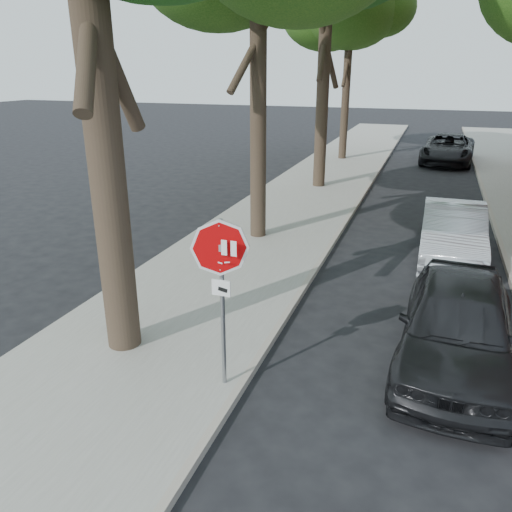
{
  "coord_description": "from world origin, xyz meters",
  "views": [
    {
      "loc": [
        1.9,
        -5.93,
        4.62
      ],
      "look_at": [
        -0.37,
        0.5,
        2.05
      ],
      "focal_mm": 35.0,
      "sensor_mm": 36.0,
      "label": 1
    }
  ],
  "objects_px": {
    "car_a": "(458,324)",
    "car_d": "(448,149)",
    "car_b": "(452,233)",
    "stop_sign": "(221,273)",
    "tree_far": "(351,12)"
  },
  "relations": [
    {
      "from": "car_a",
      "to": "car_d",
      "type": "height_order",
      "value": "car_a"
    },
    {
      "from": "car_a",
      "to": "car_b",
      "type": "height_order",
      "value": "car_a"
    },
    {
      "from": "car_a",
      "to": "stop_sign",
      "type": "bearing_deg",
      "value": -146.79
    },
    {
      "from": "tree_far",
      "to": "car_a",
      "type": "bearing_deg",
      "value": -74.52
    },
    {
      "from": "stop_sign",
      "to": "car_a",
      "type": "relative_size",
      "value": 0.6
    },
    {
      "from": "car_a",
      "to": "car_d",
      "type": "bearing_deg",
      "value": 93.01
    },
    {
      "from": "stop_sign",
      "to": "car_d",
      "type": "distance_m",
      "value": 22.28
    },
    {
      "from": "stop_sign",
      "to": "tree_far",
      "type": "bearing_deg",
      "value": 95.46
    },
    {
      "from": "tree_far",
      "to": "car_a",
      "type": "relative_size",
      "value": 2.13
    },
    {
      "from": "car_b",
      "to": "car_d",
      "type": "height_order",
      "value": "car_d"
    },
    {
      "from": "car_a",
      "to": "car_b",
      "type": "xyz_separation_m",
      "value": [
        0.0,
        5.2,
        -0.04
      ]
    },
    {
      "from": "car_a",
      "to": "car_d",
      "type": "xyz_separation_m",
      "value": [
        -0.0,
        20.08,
        -0.01
      ]
    },
    {
      "from": "car_a",
      "to": "car_b",
      "type": "relative_size",
      "value": 1.02
    },
    {
      "from": "stop_sign",
      "to": "car_d",
      "type": "height_order",
      "value": "stop_sign"
    },
    {
      "from": "tree_far",
      "to": "car_b",
      "type": "xyz_separation_m",
      "value": [
        5.32,
        -14.01,
        -6.51
      ]
    }
  ]
}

